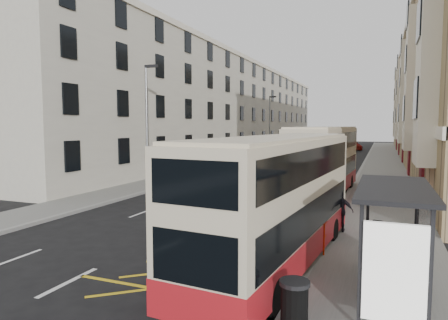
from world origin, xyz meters
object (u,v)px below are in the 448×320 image
at_px(pedestrian_far, 341,211).
at_px(car_red, 353,146).
at_px(car_silver, 304,147).
at_px(double_decker_rear, 324,161).
at_px(pedestrian_near, 385,286).
at_px(car_dark, 306,145).
at_px(street_lamp_far, 270,122).
at_px(pedestrian_mid, 378,259).
at_px(bus_shelter, 401,220).
at_px(street_lamp_near, 147,120).
at_px(white_van, 268,154).
at_px(litter_bin, 294,305).
at_px(double_decker_front, 278,200).

xyz_separation_m(pedestrian_far, car_red, (-3.28, 53.69, -0.21)).
bearing_deg(car_silver, double_decker_rear, -58.04).
distance_m(pedestrian_near, car_dark, 66.34).
height_order(street_lamp_far, car_red, street_lamp_far).
xyz_separation_m(double_decker_rear, pedestrian_mid, (3.26, -14.43, -1.04)).
bearing_deg(double_decker_rear, pedestrian_far, -74.49).
bearing_deg(bus_shelter, car_silver, 102.60).
height_order(street_lamp_near, car_dark, street_lamp_near).
xyz_separation_m(white_van, car_silver, (0.79, 19.70, -0.12)).
distance_m(double_decker_rear, litter_bin, 16.86).
xyz_separation_m(double_decker_rear, pedestrian_near, (3.42, -15.94, -1.09)).
bearing_deg(litter_bin, street_lamp_near, 131.18).
xyz_separation_m(double_decker_rear, car_silver, (-9.04, 42.45, -1.50)).
xyz_separation_m(street_lamp_far, car_red, (9.52, 17.31, -3.87)).
xyz_separation_m(litter_bin, white_van, (-11.55, 39.46, 0.07)).
distance_m(bus_shelter, double_decker_front, 3.82).
distance_m(litter_bin, car_silver, 60.13).
distance_m(car_dark, car_red, 9.25).
bearing_deg(car_red, pedestrian_mid, 107.81).
distance_m(double_decker_rear, white_van, 24.82).
xyz_separation_m(pedestrian_far, car_dark, (-11.65, 57.64, -0.28)).
bearing_deg(car_dark, litter_bin, -77.06).
distance_m(street_lamp_near, car_silver, 44.87).
bearing_deg(car_red, litter_bin, 106.22).
distance_m(pedestrian_near, car_red, 61.25).
height_order(bus_shelter, double_decker_front, double_decker_front).
height_order(street_lamp_far, pedestrian_far, street_lamp_far).
bearing_deg(white_van, double_decker_front, -81.03).
bearing_deg(street_lamp_far, double_decker_front, -74.36).
height_order(double_decker_front, pedestrian_mid, double_decker_front).
xyz_separation_m(bus_shelter, double_decker_front, (-3.34, 1.85, -0.12)).
relative_size(litter_bin, white_van, 0.19).
bearing_deg(street_lamp_near, pedestrian_near, -43.65).
distance_m(pedestrian_near, white_van, 40.89).
relative_size(street_lamp_far, car_dark, 1.90).
bearing_deg(pedestrian_near, pedestrian_mid, -115.94).
bearing_deg(car_dark, double_decker_rear, -75.69).
bearing_deg(double_decker_front, car_red, 96.83).
bearing_deg(car_silver, pedestrian_far, -58.05).
bearing_deg(pedestrian_near, car_dark, -110.25).
xyz_separation_m(double_decker_rear, white_van, (-9.83, 22.75, -1.38)).
relative_size(litter_bin, car_dark, 0.25).
bearing_deg(bus_shelter, car_dark, 102.01).
bearing_deg(pedestrian_mid, car_red, 86.18).
bearing_deg(street_lamp_near, car_red, 78.63).
bearing_deg(double_decker_front, double_decker_rear, 96.66).
relative_size(litter_bin, car_silver, 0.28).
height_order(pedestrian_far, white_van, pedestrian_far).
height_order(street_lamp_far, white_van, street_lamp_far).
relative_size(pedestrian_near, car_silver, 0.48).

